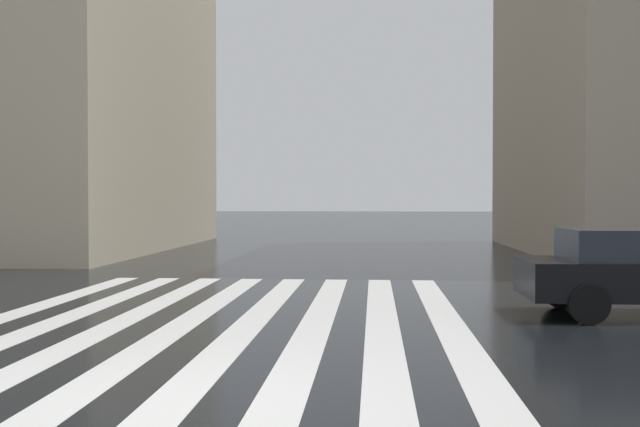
% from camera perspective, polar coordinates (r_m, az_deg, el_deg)
% --- Properties ---
extents(ground_plane, '(220.00, 220.00, 0.00)m').
position_cam_1_polar(ground_plane, '(7.05, -11.13, -14.40)').
color(ground_plane, black).
extents(zebra_crossing, '(13.00, 7.50, 0.01)m').
position_cam_1_polar(zebra_crossing, '(10.97, -8.40, -8.76)').
color(zebra_crossing, silver).
rests_on(zebra_crossing, ground_plane).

